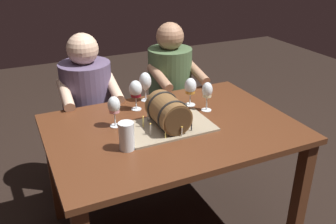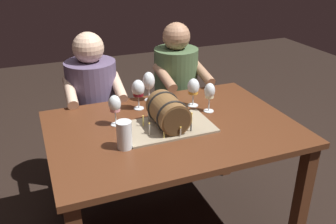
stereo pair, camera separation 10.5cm
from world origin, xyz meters
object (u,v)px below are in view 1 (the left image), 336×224
(dining_table, at_px, (172,142))
(wine_glass_empty, at_px, (145,82))
(person_seated_right, at_px, (170,104))
(wine_glass_red, at_px, (136,90))
(wine_glass_white, at_px, (207,91))
(wine_glass_rose, at_px, (114,106))
(wine_glass_amber, at_px, (190,87))
(beer_pint, at_px, (127,137))
(barrel_cake, at_px, (168,115))
(person_seated_left, at_px, (90,119))

(dining_table, bearing_deg, wine_glass_empty, 90.57)
(wine_glass_empty, height_order, person_seated_right, person_seated_right)
(wine_glass_red, relative_size, wine_glass_white, 1.03)
(wine_glass_rose, distance_m, wine_glass_amber, 0.53)
(dining_table, xyz_separation_m, beer_pint, (-0.32, -0.13, 0.17))
(wine_glass_white, height_order, person_seated_right, person_seated_right)
(wine_glass_rose, bearing_deg, wine_glass_amber, 8.90)
(beer_pint, distance_m, person_seated_right, 1.09)
(wine_glass_red, bearing_deg, barrel_cake, -76.89)
(wine_glass_amber, height_order, beer_pint, wine_glass_amber)
(person_seated_right, bearing_deg, wine_glass_empty, -137.25)
(barrel_cake, relative_size, wine_glass_amber, 2.75)
(wine_glass_empty, xyz_separation_m, beer_pint, (-0.31, -0.54, -0.06))
(wine_glass_white, height_order, wine_glass_amber, wine_glass_white)
(barrel_cake, height_order, wine_glass_empty, barrel_cake)
(dining_table, xyz_separation_m, wine_glass_white, (0.29, 0.10, 0.23))
(dining_table, xyz_separation_m, barrel_cake, (-0.03, -0.01, 0.19))
(wine_glass_red, distance_m, wine_glass_white, 0.44)
(dining_table, bearing_deg, wine_glass_white, 19.70)
(wine_glass_empty, bearing_deg, wine_glass_rose, -137.00)
(wine_glass_amber, height_order, person_seated_right, person_seated_right)
(wine_glass_white, relative_size, person_seated_left, 0.16)
(wine_glass_amber, xyz_separation_m, person_seated_right, (0.09, 0.49, -0.33))
(wine_glass_white, distance_m, wine_glass_amber, 0.13)
(person_seated_left, distance_m, person_seated_right, 0.64)
(dining_table, height_order, wine_glass_empty, wine_glass_empty)
(dining_table, height_order, wine_glass_white, wine_glass_white)
(barrel_cake, distance_m, wine_glass_empty, 0.42)
(wine_glass_amber, height_order, person_seated_left, person_seated_left)
(wine_glass_red, distance_m, person_seated_left, 0.57)
(wine_glass_amber, bearing_deg, person_seated_left, 138.46)
(wine_glass_rose, relative_size, wine_glass_amber, 1.00)
(wine_glass_amber, bearing_deg, wine_glass_white, -64.92)
(dining_table, xyz_separation_m, person_seated_left, (-0.32, 0.71, -0.10))
(barrel_cake, bearing_deg, wine_glass_rose, 150.50)
(wine_glass_empty, bearing_deg, wine_glass_red, -133.63)
(wine_glass_red, height_order, wine_glass_amber, wine_glass_red)
(wine_glass_amber, distance_m, person_seated_right, 0.60)
(wine_glass_red, xyz_separation_m, wine_glass_amber, (0.34, -0.08, -0.01))
(person_seated_right, bearing_deg, wine_glass_white, -93.30)
(person_seated_left, bearing_deg, wine_glass_amber, -41.54)
(wine_glass_rose, distance_m, wine_glass_white, 0.58)
(wine_glass_rose, height_order, beer_pint, wine_glass_rose)
(wine_glass_white, bearing_deg, dining_table, -160.30)
(dining_table, distance_m, wine_glass_white, 0.38)
(person_seated_left, bearing_deg, dining_table, -65.61)
(barrel_cake, relative_size, wine_glass_empty, 2.58)
(person_seated_left, bearing_deg, wine_glass_red, -62.07)
(barrel_cake, distance_m, wine_glass_rose, 0.30)
(wine_glass_amber, xyz_separation_m, beer_pint, (-0.55, -0.35, -0.05))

